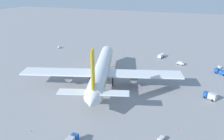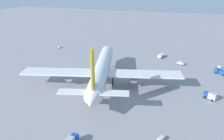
# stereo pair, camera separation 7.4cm
# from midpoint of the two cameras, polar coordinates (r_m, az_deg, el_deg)

# --- Properties ---
(ground_plane) EXTENTS (600.00, 600.00, 0.00)m
(ground_plane) POSITION_cam_midpoint_polar(r_m,az_deg,el_deg) (112.26, -2.43, -3.29)
(ground_plane) COLOR gray
(airliner) EXTENTS (69.59, 72.67, 24.44)m
(airliner) POSITION_cam_midpoint_polar(r_m,az_deg,el_deg) (108.29, -2.57, -0.02)
(airliner) COLOR silver
(airliner) RESTS_ON ground
(service_truck_1) EXTENTS (5.81, 7.00, 2.43)m
(service_truck_1) POSITION_cam_midpoint_polar(r_m,az_deg,el_deg) (135.45, 25.11, -0.42)
(service_truck_1) COLOR #194CA5
(service_truck_1) RESTS_ON ground
(service_truck_2) EXTENTS (6.85, 3.33, 2.40)m
(service_truck_2) POSITION_cam_midpoint_polar(r_m,az_deg,el_deg) (153.29, 11.91, 3.44)
(service_truck_2) COLOR white
(service_truck_2) RESTS_ON ground
(service_truck_3) EXTENTS (4.51, 5.70, 2.99)m
(service_truck_3) POSITION_cam_midpoint_polar(r_m,az_deg,el_deg) (104.99, 22.93, -5.81)
(service_truck_3) COLOR #194CA5
(service_truck_3) RESTS_ON ground
(service_van) EXTENTS (2.67, 4.41, 1.97)m
(service_van) POSITION_cam_midpoint_polar(r_m,az_deg,el_deg) (142.99, 16.42, 1.64)
(service_van) COLOR silver
(service_van) RESTS_ON ground
(baggage_cart_0) EXTENTS (3.31, 2.38, 1.47)m
(baggage_cart_0) POSITION_cam_midpoint_polar(r_m,az_deg,el_deg) (176.89, -12.63, 5.48)
(baggage_cart_0) COLOR gray
(baggage_cart_0) RESTS_ON ground
(baggage_cart_1) EXTENTS (2.83, 2.33, 1.46)m
(baggage_cart_1) POSITION_cam_midpoint_polar(r_m,az_deg,el_deg) (144.49, 24.80, 0.64)
(baggage_cart_1) COLOR #26598C
(baggage_cart_1) RESTS_ON ground
(baggage_cart_2) EXTENTS (3.54, 2.32, 1.40)m
(baggage_cart_2) POSITION_cam_midpoint_polar(r_m,az_deg,el_deg) (75.42, 11.85, -16.19)
(baggage_cart_2) COLOR #26598C
(baggage_cart_2) RESTS_ON ground
(traffic_cone_1) EXTENTS (0.36, 0.36, 0.55)m
(traffic_cone_1) POSITION_cam_midpoint_polar(r_m,az_deg,el_deg) (82.63, -19.20, -13.81)
(traffic_cone_1) COLOR orange
(traffic_cone_1) RESTS_ON ground
(traffic_cone_2) EXTENTS (0.36, 0.36, 0.55)m
(traffic_cone_2) POSITION_cam_midpoint_polar(r_m,az_deg,el_deg) (82.54, 15.79, -13.43)
(traffic_cone_2) COLOR orange
(traffic_cone_2) RESTS_ON ground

